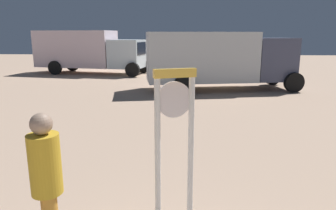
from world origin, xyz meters
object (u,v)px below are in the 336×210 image
at_px(person_near_clock, 47,182).
at_px(box_truck_near, 218,58).
at_px(standing_clock, 174,139).
at_px(box_truck_far, 87,50).

bearing_deg(person_near_clock, box_truck_near, 75.10).
distance_m(standing_clock, box_truck_near, 11.25).
height_order(person_near_clock, box_truck_far, box_truck_far).
xyz_separation_m(standing_clock, box_truck_near, (1.68, 11.12, 0.15)).
xyz_separation_m(person_near_clock, box_truck_near, (3.07, 11.54, 0.52)).
bearing_deg(box_truck_far, box_truck_near, -36.07).
height_order(box_truck_near, box_truck_far, box_truck_far).
distance_m(box_truck_near, box_truck_far, 10.00).
relative_size(person_near_clock, box_truck_far, 0.23).
distance_m(person_near_clock, box_truck_far, 18.14).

